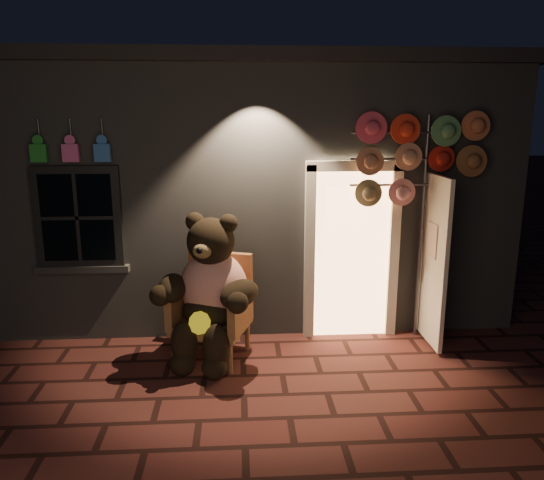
{
  "coord_description": "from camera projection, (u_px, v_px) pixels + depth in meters",
  "views": [
    {
      "loc": [
        -0.03,
        -4.76,
        2.73
      ],
      "look_at": [
        0.34,
        1.0,
        1.35
      ],
      "focal_mm": 35.0,
      "sensor_mm": 36.0,
      "label": 1
    }
  ],
  "objects": [
    {
      "name": "teddy_bear",
      "position": [
        210.0,
        291.0,
        5.84
      ],
      "size": [
        1.17,
        1.09,
        1.7
      ],
      "rotation": [
        0.0,
        0.0,
        -0.33
      ],
      "color": "red",
      "rests_on": "ground"
    },
    {
      "name": "ground",
      "position": [
        244.0,
        396.0,
        5.26
      ],
      "size": [
        60.0,
        60.0,
        0.0
      ],
      "primitive_type": "plane",
      "color": "#51251F",
      "rests_on": "ground"
    },
    {
      "name": "shop_building",
      "position": [
        240.0,
        176.0,
        8.73
      ],
      "size": [
        7.3,
        5.95,
        3.51
      ],
      "color": "slate",
      "rests_on": "ground"
    },
    {
      "name": "hat_rack",
      "position": [
        416.0,
        156.0,
        6.11
      ],
      "size": [
        1.6,
        0.22,
        2.74
      ],
      "color": "#59595E",
      "rests_on": "ground"
    },
    {
      "name": "wicker_armchair",
      "position": [
        214.0,
        307.0,
        6.04
      ],
      "size": [
        0.98,
        0.94,
        1.17
      ],
      "rotation": [
        0.0,
        0.0,
        -0.33
      ],
      "color": "#946439",
      "rests_on": "ground"
    }
  ]
}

